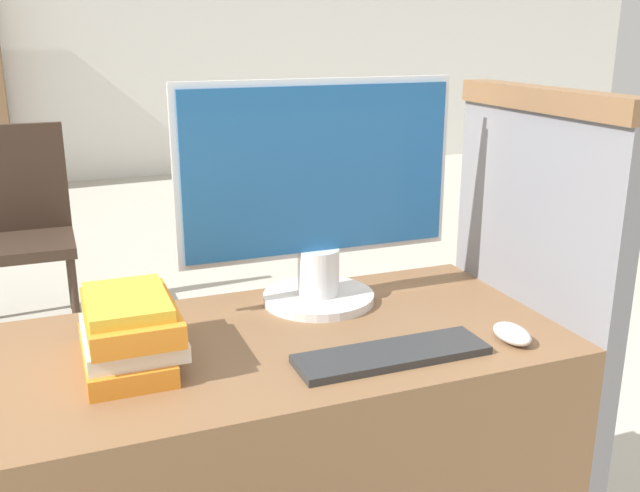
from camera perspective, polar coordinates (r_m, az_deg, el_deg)
The scene contains 8 objects.
wall_back at distance 6.92m, azimuth -18.47°, elevation 16.54°, with size 12.00×0.06×2.80m.
desk at distance 1.67m, azimuth -2.78°, elevation -18.96°, with size 1.15×0.59×0.74m.
carrel_divider at distance 1.79m, azimuth 16.05°, elevation -7.71°, with size 0.07×0.56×1.23m.
monitor at distance 1.60m, azimuth -0.15°, elevation 4.13°, with size 0.64×0.26×0.51m.
keyboard at distance 1.40m, azimuth 5.77°, elevation -8.64°, with size 0.38×0.11×0.02m.
mouse at distance 1.51m, azimuth 15.11°, elevation -6.79°, with size 0.06×0.10×0.03m.
book_stack at distance 1.39m, azimuth -15.03°, elevation -6.56°, with size 0.18×0.28×0.14m.
far_chair at distance 3.57m, azimuth -22.76°, elevation 1.92°, with size 0.44×0.44×0.93m.
Camera 1 is at (-0.42, -1.00, 1.35)m, focal length 40.00 mm.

